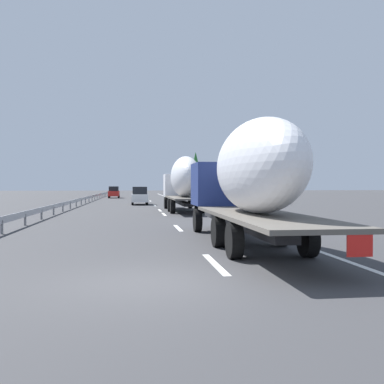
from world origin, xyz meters
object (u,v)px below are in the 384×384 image
at_px(car_white_van, 140,196).
at_px(road_sign, 192,184).
at_px(truck_trailing, 248,176).
at_px(car_red_compact, 114,192).
at_px(truck_lead, 184,181).

relative_size(car_white_van, road_sign, 1.35).
relative_size(truck_trailing, car_red_compact, 3.12).
xyz_separation_m(truck_trailing, road_sign, (38.40, -3.10, -0.10)).
relative_size(car_red_compact, road_sign, 1.30).
xyz_separation_m(truck_trailing, car_red_compact, (59.05, 7.28, -1.46)).
distance_m(truck_lead, car_red_compact, 39.68).
height_order(truck_lead, truck_trailing, truck_lead).
xyz_separation_m(truck_lead, car_white_van, (13.26, 3.35, -1.49)).
distance_m(truck_lead, truck_trailing, 20.07).
bearing_deg(car_red_compact, truck_lead, -169.43).
relative_size(truck_trailing, road_sign, 4.07).
bearing_deg(car_white_van, car_red_compact, 8.69).
distance_m(car_red_compact, road_sign, 23.14).
height_order(car_white_van, car_red_compact, car_white_van).
bearing_deg(truck_trailing, road_sign, -4.61).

